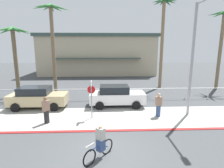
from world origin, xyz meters
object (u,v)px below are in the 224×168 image
(palm_tree_1, at_px, (13,42))
(pedestrian_0, at_px, (46,111))
(palm_tree_3, at_px, (163,24))
(car_tan_1, at_px, (38,97))
(stop_sign_bike_lane, at_px, (91,94))
(palm_tree_4, at_px, (222,32))
(cyclist_blue_0, at_px, (100,143))
(streetlight_curb, at_px, (194,54))
(car_white_2, at_px, (117,96))
(pedestrian_1, at_px, (158,106))
(palm_tree_2, at_px, (52,28))

(palm_tree_1, relative_size, pedestrian_0, 3.83)
(palm_tree_3, height_order, car_tan_1, palm_tree_3)
(stop_sign_bike_lane, bearing_deg, palm_tree_1, 141.07)
(palm_tree_4, bearing_deg, cyclist_blue_0, -135.62)
(streetlight_curb, distance_m, car_white_2, 6.46)
(palm_tree_1, xyz_separation_m, palm_tree_4, (21.49, 2.20, 1.16))
(palm_tree_3, bearing_deg, stop_sign_bike_lane, -128.90)
(streetlight_curb, distance_m, pedestrian_0, 10.20)
(streetlight_curb, height_order, pedestrian_1, streetlight_curb)
(streetlight_curb, bearing_deg, stop_sign_bike_lane, -178.94)
(palm_tree_2, bearing_deg, stop_sign_bike_lane, -59.43)
(palm_tree_1, bearing_deg, stop_sign_bike_lane, -38.93)
(palm_tree_3, height_order, car_white_2, palm_tree_3)
(car_tan_1, xyz_separation_m, pedestrian_1, (8.96, -2.23, -0.11))
(pedestrian_0, bearing_deg, car_tan_1, 117.57)
(pedestrian_1, bearing_deg, streetlight_curb, -0.03)
(stop_sign_bike_lane, xyz_separation_m, palm_tree_4, (13.85, 8.37, 4.65))
(palm_tree_3, xyz_separation_m, pedestrian_0, (-10.32, -10.05, -6.47))
(palm_tree_3, bearing_deg, pedestrian_0, -135.76)
(palm_tree_4, bearing_deg, pedestrian_1, -138.39)
(car_tan_1, relative_size, cyclist_blue_0, 2.93)
(stop_sign_bike_lane, distance_m, streetlight_curb, 7.25)
(palm_tree_2, bearing_deg, pedestrian_0, -79.13)
(palm_tree_4, xyz_separation_m, car_white_2, (-12.01, -5.84, -5.45))
(stop_sign_bike_lane, height_order, palm_tree_4, palm_tree_4)
(stop_sign_bike_lane, height_order, pedestrian_0, stop_sign_bike_lane)
(palm_tree_3, distance_m, palm_tree_4, 6.46)
(stop_sign_bike_lane, bearing_deg, streetlight_curb, 1.06)
(palm_tree_1, relative_size, car_tan_1, 1.50)
(streetlight_curb, relative_size, car_tan_1, 1.70)
(palm_tree_3, distance_m, pedestrian_1, 11.66)
(cyclist_blue_0, xyz_separation_m, pedestrian_1, (3.92, 4.68, 0.07))
(palm_tree_1, relative_size, palm_tree_3, 0.66)
(stop_sign_bike_lane, distance_m, palm_tree_2, 9.83)
(pedestrian_0, bearing_deg, cyclist_blue_0, -48.19)
(palm_tree_4, height_order, car_white_2, palm_tree_4)
(palm_tree_3, relative_size, pedestrian_1, 6.06)
(palm_tree_1, bearing_deg, pedestrian_1, -26.35)
(palm_tree_4, bearing_deg, stop_sign_bike_lane, -148.85)
(car_tan_1, relative_size, pedestrian_0, 2.55)
(palm_tree_3, xyz_separation_m, pedestrian_1, (-2.97, -9.21, -6.51))
(palm_tree_3, bearing_deg, car_white_2, -129.95)
(car_tan_1, xyz_separation_m, pedestrian_0, (1.60, -3.07, -0.07))
(car_tan_1, bearing_deg, car_white_2, 1.64)
(palm_tree_4, height_order, car_tan_1, palm_tree_4)
(stop_sign_bike_lane, relative_size, pedestrian_0, 1.48)
(palm_tree_3, distance_m, car_white_2, 10.94)
(palm_tree_4, distance_m, car_tan_1, 19.97)
(palm_tree_3, bearing_deg, palm_tree_1, -168.22)
(car_tan_1, height_order, pedestrian_1, car_tan_1)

